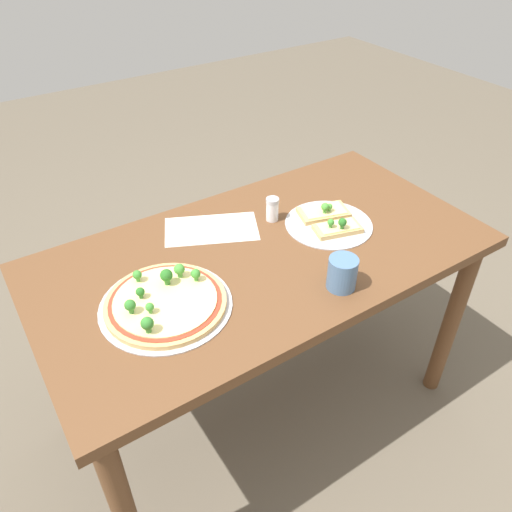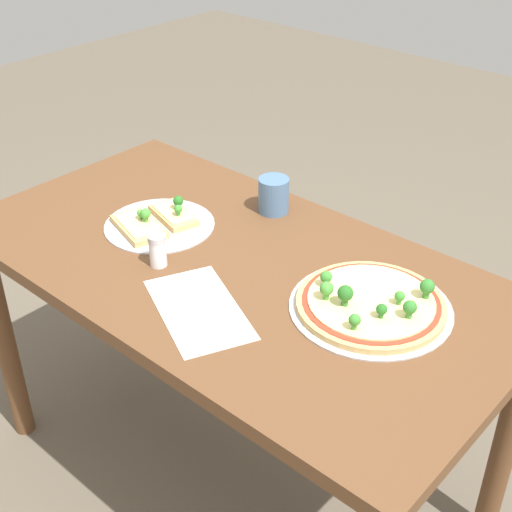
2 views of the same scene
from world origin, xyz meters
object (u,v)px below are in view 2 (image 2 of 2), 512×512
object	(u,v)px
pizza_tray_slice	(157,222)
drinking_cup	(274,195)
dining_table	(232,296)
condiment_shaker	(158,250)
pizza_tray_whole	(371,304)

from	to	relation	value
pizza_tray_slice	drinking_cup	world-z (taller)	drinking_cup
dining_table	condiment_shaker	bearing A→B (deg)	-133.37
dining_table	drinking_cup	bearing A→B (deg)	108.84
condiment_shaker	drinking_cup	bearing A→B (deg)	85.29
dining_table	drinking_cup	world-z (taller)	drinking_cup
dining_table	drinking_cup	xyz separation A→B (m)	(-0.09, 0.26, 0.15)
pizza_tray_slice	condiment_shaker	size ratio (longest dim) A/B	3.55
condiment_shaker	dining_table	bearing A→B (deg)	46.63
pizza_tray_slice	condiment_shaker	xyz separation A→B (m)	(0.14, -0.12, 0.03)
dining_table	pizza_tray_slice	world-z (taller)	pizza_tray_slice
pizza_tray_slice	drinking_cup	size ratio (longest dim) A/B	2.99
dining_table	drinking_cup	distance (m)	0.31
drinking_cup	condiment_shaker	distance (m)	0.38
pizza_tray_whole	drinking_cup	bearing A→B (deg)	156.19
drinking_cup	condiment_shaker	size ratio (longest dim) A/B	1.19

